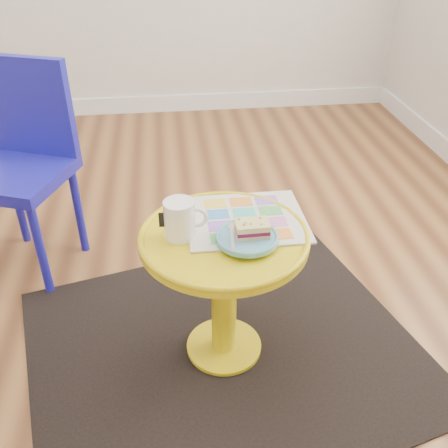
{
  "coord_description": "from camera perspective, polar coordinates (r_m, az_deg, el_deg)",
  "views": [
    {
      "loc": [
        0.33,
        -1.59,
        1.33
      ],
      "look_at": [
        0.48,
        -0.37,
        0.52
      ],
      "focal_mm": 40.0,
      "sensor_mm": 36.0,
      "label": 1
    }
  ],
  "objects": [
    {
      "name": "plate",
      "position": [
        1.44,
        2.65,
        -1.63
      ],
      "size": [
        0.18,
        0.18,
        0.02
      ],
      "color": "#5AA1BF",
      "rests_on": "newspaper"
    },
    {
      "name": "mug",
      "position": [
        1.45,
        -5.0,
        0.65
      ],
      "size": [
        0.13,
        0.09,
        0.12
      ],
      "rotation": [
        0.0,
        0.0,
        -0.07
      ],
      "color": "white",
      "rests_on": "side_table"
    },
    {
      "name": "side_table",
      "position": [
        1.57,
        0.0,
        -5.39
      ],
      "size": [
        0.51,
        0.51,
        0.48
      ],
      "color": "gold",
      "rests_on": "ground"
    },
    {
      "name": "rug",
      "position": [
        1.8,
        -0.0,
        -13.96
      ],
      "size": [
        1.53,
        1.39,
        0.01
      ],
      "primitive_type": "cube",
      "rotation": [
        0.0,
        0.0,
        0.25
      ],
      "color": "black",
      "rests_on": "ground"
    },
    {
      "name": "fork",
      "position": [
        1.44,
        0.93,
        -1.31
      ],
      "size": [
        0.03,
        0.14,
        0.0
      ],
      "rotation": [
        0.0,
        0.0,
        -0.09
      ],
      "color": "silver",
      "rests_on": "plate"
    },
    {
      "name": "cake_slice",
      "position": [
        1.43,
        3.24,
        -0.52
      ],
      "size": [
        0.1,
        0.07,
        0.04
      ],
      "rotation": [
        0.0,
        0.0,
        0.02
      ],
      "color": "#D3BC8C",
      "rests_on": "plate"
    },
    {
      "name": "newspaper",
      "position": [
        1.56,
        2.51,
        0.57
      ],
      "size": [
        0.37,
        0.31,
        0.01
      ],
      "primitive_type": "cube",
      "rotation": [
        0.0,
        0.0,
        0.01
      ],
      "color": "silver",
      "rests_on": "side_table"
    },
    {
      "name": "chair",
      "position": [
        2.12,
        -22.06,
        7.26
      ],
      "size": [
        0.48,
        0.48,
        0.84
      ],
      "rotation": [
        0.0,
        0.0,
        -0.37
      ],
      "color": "#1B1AA9",
      "rests_on": "ground"
    },
    {
      "name": "floor",
      "position": [
        2.1,
        -14.57,
        -7.33
      ],
      "size": [
        4.0,
        4.0,
        0.0
      ],
      "primitive_type": "plane",
      "color": "brown",
      "rests_on": "ground"
    }
  ]
}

